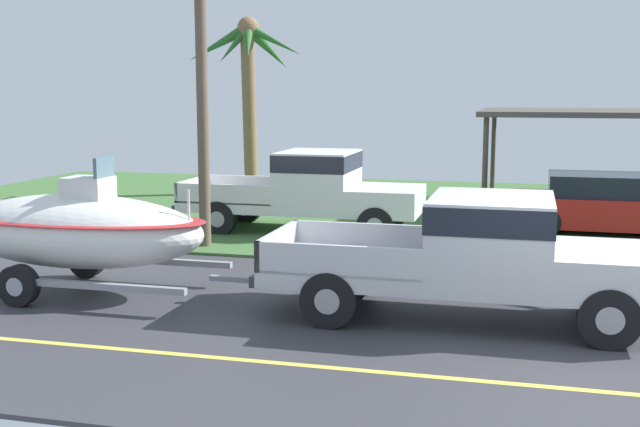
{
  "coord_description": "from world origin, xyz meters",
  "views": [
    {
      "loc": [
        -0.57,
        -10.83,
        3.31
      ],
      "look_at": [
        -3.96,
        2.18,
        1.24
      ],
      "focal_mm": 45.4,
      "sensor_mm": 36.0,
      "label": 1
    }
  ],
  "objects": [
    {
      "name": "parked_sedan_near",
      "position": [
        1.33,
        8.67,
        0.67
      ],
      "size": [
        4.55,
        1.88,
        1.38
      ],
      "color": "#B21E19",
      "rests_on": "ground"
    },
    {
      "name": "utility_pole",
      "position": [
        -7.1,
        4.71,
        4.27
      ],
      "size": [
        0.24,
        1.8,
        8.23
      ],
      "color": "brown",
      "rests_on": "ground"
    },
    {
      "name": "ground",
      "position": [
        0.0,
        8.38,
        -0.01
      ],
      "size": [
        36.0,
        22.0,
        0.11
      ],
      "color": "#38383D"
    },
    {
      "name": "carport_awning",
      "position": [
        1.1,
        12.39,
        2.61
      ],
      "size": [
        6.04,
        4.94,
        2.75
      ],
      "color": "#4C4238",
      "rests_on": "ground"
    },
    {
      "name": "pickup_truck_towing",
      "position": [
        -1.09,
        0.71,
        1.02
      ],
      "size": [
        5.88,
        2.05,
        1.81
      ],
      "color": "silver",
      "rests_on": "ground"
    },
    {
      "name": "boat_on_trailer",
      "position": [
        -7.67,
        0.71,
        1.04
      ],
      "size": [
        5.67,
        2.21,
        2.24
      ],
      "color": "gray",
      "rests_on": "ground"
    },
    {
      "name": "parked_pickup_background",
      "position": [
        -5.3,
        7.01,
        1.05
      ],
      "size": [
        5.74,
        2.05,
        1.9
      ],
      "color": "silver",
      "rests_on": "ground"
    },
    {
      "name": "palm_tree_near_left",
      "position": [
        -9.08,
        13.09,
        3.97
      ],
      "size": [
        3.83,
        2.77,
        5.51
      ],
      "color": "brown",
      "rests_on": "ground"
    }
  ]
}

